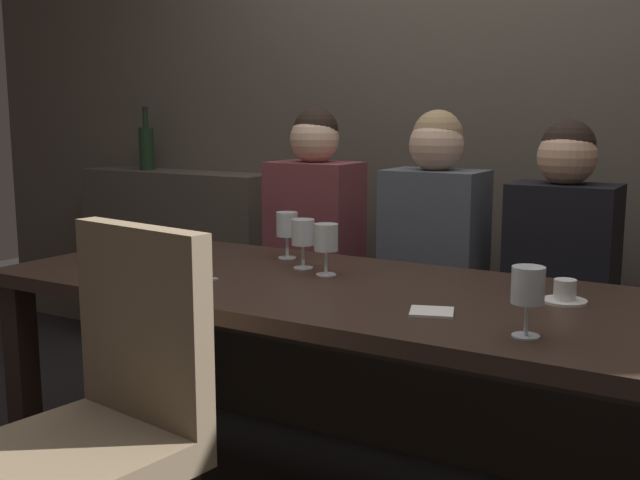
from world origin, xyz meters
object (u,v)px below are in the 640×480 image
Objects in this scene: diner_redhead at (315,213)px; wine_bottle_dark_red at (146,147)px; banquette_bench at (429,379)px; wine_glass_center_front at (326,240)px; diner_far_end at (563,239)px; espresso_cup at (565,293)px; dessert_plate at (155,276)px; dining_table at (341,313)px; wine_glass_near_right at (287,227)px; wine_glass_end_right at (303,234)px; fork_on_table at (195,283)px; chair_near_side at (108,406)px; diner_bearded at (434,226)px; wine_glass_near_left at (528,289)px.

diner_redhead is 1.27m from wine_bottle_dark_red.
banquette_bench is 15.24× the size of wine_glass_center_front.
diner_far_end is 0.63m from espresso_cup.
dessert_plate reaches higher than banquette_bench.
wine_glass_near_right is at bearing 144.21° from dining_table.
fork_on_table is (-0.16, -0.36, -0.11)m from wine_glass_end_right.
banquette_bench is at bearing 80.78° from chair_near_side.
diner_redhead is 1.01× the size of diner_bearded.
chair_near_side is 5.98× the size of wine_glass_center_front.
wine_glass_center_front is at bearing -23.92° from wine_glass_end_right.
wine_glass_near_right is (-0.38, -0.41, 0.02)m from diner_bearded.
dining_table is 0.58m from dessert_plate.
wine_glass_near_left reaches higher than fork_on_table.
wine_glass_end_right is 0.94m from wine_glass_near_left.
wine_glass_center_front is 0.43m from fork_on_table.
espresso_cup is at bearing -27.37° from diner_redhead.
dessert_plate is (-1.14, 0.01, -0.10)m from wine_glass_near_left.
wine_bottle_dark_red reaches higher than wine_glass_center_front.
wine_glass_end_right is at bearing 155.13° from wine_glass_near_left.
diner_far_end is 2.25m from wine_bottle_dark_red.
diner_redhead is at bearing 152.63° from espresso_cup.
diner_bearded is at bearing 76.46° from fork_on_table.
diner_far_end is at bearing 47.62° from wine_glass_center_front.
diner_far_end reaches higher than banquette_bench.
diner_far_end reaches higher than wine_glass_center_front.
dining_table is 0.76m from chair_near_side.
wine_bottle_dark_red reaches higher than wine_glass_near_left.
diner_bearded is 0.59m from wine_glass_end_right.
espresso_cup is (0.85, -0.02, -0.09)m from wine_glass_end_right.
wine_glass_near_left is at bearing -0.25° from dessert_plate.
espresso_cup is (0.62, -0.58, 0.54)m from banquette_bench.
wine_glass_center_front is at bearing 39.33° from dessert_plate.
wine_glass_end_right and wine_glass_near_right have the same top height.
wine_bottle_dark_red is 1.76m from wine_glass_end_right.
wine_bottle_dark_red is 2.72× the size of espresso_cup.
wine_glass_end_right is at bearing 156.08° from wine_glass_center_front.
diner_bearded is 0.83m from espresso_cup.
wine_bottle_dark_red is 1.89m from wine_glass_center_front.
banquette_bench is (0.00, 0.70, -0.42)m from dining_table.
wine_glass_end_right is 0.86× the size of dessert_plate.
wine_glass_end_right is at bearing 178.42° from espresso_cup.
dining_table is at bearing -30.46° from wine_bottle_dark_red.
wine_bottle_dark_red is 1.87m from fork_on_table.
wine_glass_near_right is (-0.84, -0.46, 0.04)m from diner_far_end.
fork_on_table is (-0.27, -0.31, -0.11)m from wine_glass_center_front.
chair_near_side is at bearing -78.34° from diner_redhead.
wine_glass_center_front is (1.63, -0.93, -0.22)m from wine_bottle_dark_red.
wine_glass_end_right reaches higher than fork_on_table.
wine_glass_center_front is at bearing -101.90° from diner_bearded.
wine_glass_near_left is 1.00× the size of wine_glass_center_front.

